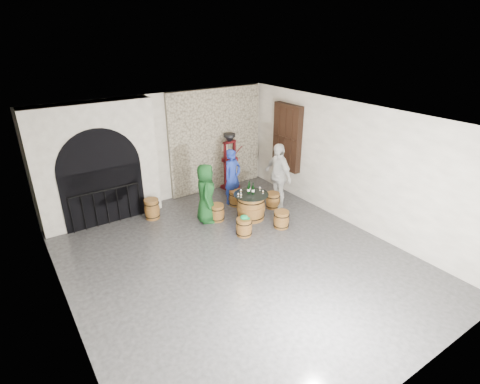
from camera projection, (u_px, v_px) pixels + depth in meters
ground at (239, 261)px, 8.47m from camera, size 8.00×8.00×0.00m
wall_back at (162, 149)px, 10.84m from camera, size 8.00×0.00×8.00m
wall_front at (413, 305)px, 4.79m from camera, size 8.00×0.00×8.00m
wall_left at (59, 248)px, 6.02m from camera, size 0.00×8.00×8.00m
wall_right at (351, 165)px, 9.61m from camera, size 0.00×8.00×8.00m
ceiling at (238, 121)px, 7.17m from camera, size 8.00×8.00×0.00m
stone_facing_panel at (216, 140)px, 11.72m from camera, size 3.20×0.12×3.18m
arched_opening at (97, 165)px, 9.68m from camera, size 3.10×0.60×3.19m
shuttered_window at (287, 137)px, 11.29m from camera, size 0.23×1.10×2.00m
barrel_table at (251, 206)px, 10.23m from camera, size 0.94×0.94×0.73m
barrel_stool_left at (217, 213)px, 10.18m from camera, size 0.42×0.42×0.46m
barrel_stool_far at (236, 198)px, 11.05m from camera, size 0.42×0.42×0.46m
barrel_stool_right at (273, 200)px, 10.90m from camera, size 0.42×0.42×0.46m
barrel_stool_near_right at (281, 219)px, 9.82m from camera, size 0.42×0.42×0.46m
barrel_stool_near_left at (244, 227)px, 9.45m from camera, size 0.42×0.42×0.46m
green_cap at (244, 217)px, 9.34m from camera, size 0.24×0.20×0.11m
person_green at (206, 193)px, 9.91m from camera, size 0.84×0.95×1.63m
person_blue at (233, 177)px, 10.98m from camera, size 0.67×0.51×1.66m
person_white at (278, 176)px, 10.72m from camera, size 0.51×1.14×1.91m
wine_bottle_left at (249, 189)px, 10.07m from camera, size 0.08×0.08×0.32m
wine_bottle_center at (253, 190)px, 10.03m from camera, size 0.08×0.08×0.32m
wine_bottle_right at (249, 187)px, 10.16m from camera, size 0.08×0.08×0.32m
tasting_glass_a at (241, 196)px, 9.87m from camera, size 0.05×0.05×0.10m
tasting_glass_b at (260, 189)px, 10.29m from camera, size 0.05×0.05×0.10m
tasting_glass_c at (241, 191)px, 10.14m from camera, size 0.05×0.05×0.10m
tasting_glass_d at (250, 188)px, 10.35m from camera, size 0.05×0.05×0.10m
tasting_glass_e at (263, 192)px, 10.09m from camera, size 0.05×0.05×0.10m
tasting_glass_f at (238, 195)px, 9.91m from camera, size 0.05×0.05×0.10m
side_barrel at (152, 209)px, 10.26m from camera, size 0.43×0.43×0.57m
corking_press at (230, 157)px, 11.89m from camera, size 0.77×0.46×1.82m
control_box at (224, 147)px, 11.89m from camera, size 0.18×0.10×0.22m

